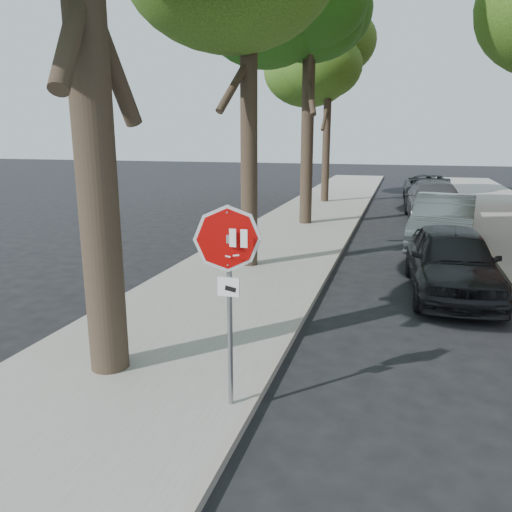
{
  "coord_description": "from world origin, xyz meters",
  "views": [
    {
      "loc": [
        1.26,
        -5.54,
        3.52
      ],
      "look_at": [
        -0.44,
        0.29,
        2.05
      ],
      "focal_mm": 35.0,
      "sensor_mm": 36.0,
      "label": 1
    }
  ],
  "objects": [
    {
      "name": "car_c",
      "position": [
        2.6,
        16.96,
        0.81
      ],
      "size": [
        2.64,
        5.73,
        1.62
      ],
      "primitive_type": "imported",
      "rotation": [
        0.0,
        0.0,
        0.07
      ],
      "color": "#444348",
      "rests_on": "ground"
    },
    {
      "name": "curb_left",
      "position": [
        -0.45,
        12.0,
        0.07
      ],
      "size": [
        0.12,
        55.0,
        0.13
      ],
      "primitive_type": "cube",
      "color": "#9E9384",
      "rests_on": "ground"
    },
    {
      "name": "curb_right",
      "position": [
        3.95,
        12.0,
        0.07
      ],
      "size": [
        0.12,
        55.0,
        0.13
      ],
      "primitive_type": "cube",
      "color": "#9E9384",
      "rests_on": "ground"
    },
    {
      "name": "tree_far",
      "position": [
        -2.72,
        21.11,
        7.21
      ],
      "size": [
        5.29,
        4.91,
        9.33
      ],
      "color": "black",
      "rests_on": "sidewalk_left"
    },
    {
      "name": "ground",
      "position": [
        0.0,
        0.0,
        0.0
      ],
      "size": [
        120.0,
        120.0,
        0.0
      ],
      "primitive_type": "plane",
      "color": "black",
      "rests_on": "ground"
    },
    {
      "name": "stop_sign",
      "position": [
        -0.7,
        -0.03,
        1.95
      ],
      "size": [
        0.76,
        0.34,
        2.61
      ],
      "color": "gray",
      "rests_on": "sidewalk_left"
    },
    {
      "name": "car_a",
      "position": [
        2.44,
        6.19,
        0.77
      ],
      "size": [
        2.07,
        4.63,
        1.54
      ],
      "primitive_type": "imported",
      "rotation": [
        0.0,
        0.0,
        0.06
      ],
      "color": "black",
      "rests_on": "ground"
    },
    {
      "name": "car_b",
      "position": [
        2.6,
        11.31,
        0.84
      ],
      "size": [
        2.43,
        5.29,
        1.68
      ],
      "primitive_type": "imported",
      "rotation": [
        0.0,
        0.0,
        -0.13
      ],
      "color": "#9D9FA5",
      "rests_on": "ground"
    },
    {
      "name": "car_d",
      "position": [
        2.6,
        22.73,
        0.75
      ],
      "size": [
        2.6,
        5.42,
        1.49
      ],
      "primitive_type": "imported",
      "rotation": [
        0.0,
        0.0,
        0.02
      ],
      "color": "black",
      "rests_on": "ground"
    },
    {
      "name": "tree_mid_b",
      "position": [
        -2.42,
        14.12,
        8.0
      ],
      "size": [
        5.88,
        5.46,
        10.36
      ],
      "color": "black",
      "rests_on": "sidewalk_left"
    },
    {
      "name": "sidewalk_left",
      "position": [
        -2.5,
        12.0,
        0.06
      ],
      "size": [
        4.0,
        55.0,
        0.12
      ],
      "primitive_type": "cube",
      "color": "gray",
      "rests_on": "ground"
    }
  ]
}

